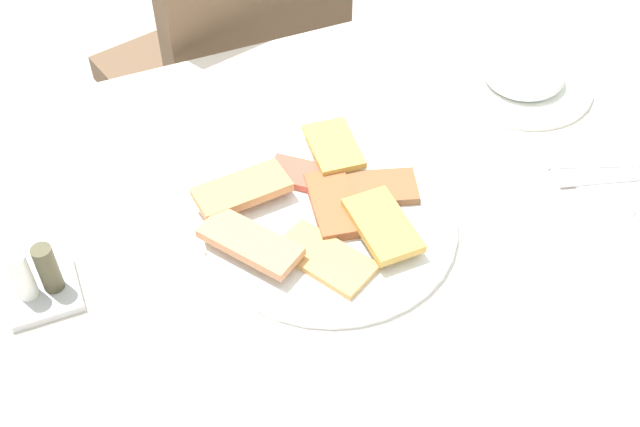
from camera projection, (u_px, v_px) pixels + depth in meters
dining_table at (314, 263)px, 1.16m from camera, size 1.22×0.88×0.71m
dining_chair at (236, 62)px, 1.68m from camera, size 0.51×0.51×0.92m
pide_platter at (325, 216)px, 1.11m from camera, size 0.36×0.35×0.04m
salad_plate_greens at (524, 77)px, 1.31m from camera, size 0.23×0.23×0.06m
paper_napkin at (614, 172)px, 1.18m from camera, size 0.17×0.17×0.00m
fork at (622, 178)px, 1.17m from camera, size 0.19×0.06×0.00m
spoon at (607, 162)px, 1.19m from camera, size 0.17×0.08×0.00m
condiment_caddy at (39, 283)px, 1.01m from camera, size 0.09×0.09×0.08m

